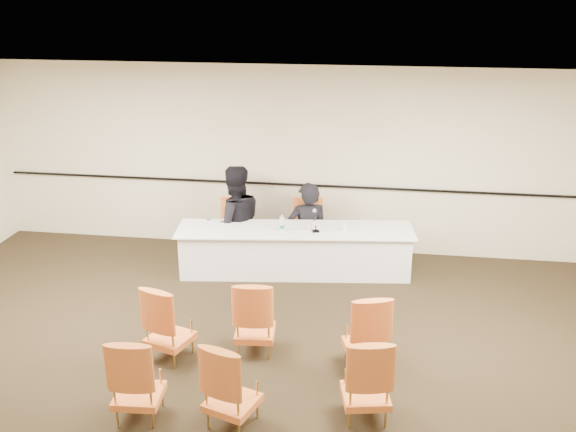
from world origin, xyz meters
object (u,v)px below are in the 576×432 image
object	(u,v)px
aud_chair_front_mid	(255,316)
aud_chair_back_left	(137,376)
panelist_main_chair	(308,231)
coffee_cup	(345,227)
aud_chair_back_right	(366,376)
panel_table	(295,251)
panelist_second	(235,225)
water_bottle	(282,223)
microphone	(316,222)
aud_chair_back_mid	(232,383)
aud_chair_front_right	(366,330)
panelist_main	(308,237)
aud_chair_front_left	(169,321)
panelist_second_chair	(235,230)
drinking_glass	(310,227)

from	to	relation	value
aud_chair_front_mid	aud_chair_back_left	xyz separation A→B (m)	(-0.92, -1.39, 0.00)
panelist_main_chair	aud_chair_front_mid	distance (m)	2.84
coffee_cup	aud_chair_back_right	xyz separation A→B (m)	(0.44, -3.35, -0.29)
coffee_cup	panelist_main_chair	bearing A→B (deg)	138.73
panel_table	panelist_second	xyz separation A→B (m)	(-1.02, 0.41, 0.20)
water_bottle	microphone	bearing A→B (deg)	4.36
aud_chair_back_mid	panelist_second	bearing A→B (deg)	121.23
panelist_main_chair	aud_chair_front_right	distance (m)	3.14
panelist_main_chair	microphone	distance (m)	0.75
panel_table	aud_chair_front_right	bearing A→B (deg)	-71.60
coffee_cup	aud_chair_front_mid	size ratio (longest dim) A/B	0.13
panelist_second	aud_chair_back_right	bearing A→B (deg)	93.87
panelist_main	aud_chair_back_right	distance (m)	4.02
aud_chair_front_right	aud_chair_back_mid	world-z (taller)	same
water_bottle	aud_chair_back_mid	size ratio (longest dim) A/B	0.26
aud_chair_back_mid	aud_chair_back_right	world-z (taller)	same
microphone	panelist_main	bearing A→B (deg)	93.39
aud_chair_front_left	aud_chair_back_right	size ratio (longest dim) A/B	1.00
panelist_main_chair	aud_chair_front_left	distance (m)	3.35
panelist_second_chair	aud_chair_front_right	xyz separation A→B (m)	(2.17, -2.82, 0.00)
aud_chair_front_mid	aud_chair_back_left	size ratio (longest dim) A/B	1.00
drinking_glass	aud_chair_back_right	distance (m)	3.45
panelist_main	aud_chair_front_mid	bearing A→B (deg)	67.72
panelist_second	drinking_glass	size ratio (longest dim) A/B	19.57
panelist_main_chair	aud_chair_front_right	world-z (taller)	same
microphone	drinking_glass	world-z (taller)	microphone
panelist_second_chair	panelist_main_chair	bearing A→B (deg)	-0.00
aud_chair_front_left	aud_chair_front_right	size ratio (longest dim) A/B	1.00
panelist_main	aud_chair_front_left	size ratio (longest dim) A/B	1.89
panel_table	aud_chair_front_mid	bearing A→B (deg)	-101.23
panelist_second_chair	panelist_second	bearing A→B (deg)	-7.03
drinking_glass	aud_chair_back_mid	bearing A→B (deg)	-95.52
coffee_cup	aud_chair_front_left	xyz separation A→B (m)	(-1.86, -2.57, -0.29)
panelist_main	water_bottle	size ratio (longest dim) A/B	7.27
aud_chair_front_mid	aud_chair_back_right	bearing A→B (deg)	-43.45
water_bottle	aud_chair_front_left	size ratio (longest dim) A/B	0.26
panelist_second	aud_chair_back_mid	bearing A→B (deg)	75.92
aud_chair_front_left	panelist_main	bearing A→B (deg)	86.64
panelist_main	water_bottle	distance (m)	0.86
aud_chair_back_mid	aud_chair_front_left	bearing A→B (deg)	151.44
aud_chair_back_mid	panelist_main	bearing A→B (deg)	105.32
panelist_main_chair	aud_chair_back_right	xyz separation A→B (m)	(1.05, -3.88, 0.00)
panelist_second	aud_chair_back_mid	world-z (taller)	panelist_second
aud_chair_front_mid	aud_chair_back_mid	distance (m)	1.36
aud_chair_front_left	panelist_second	bearing A→B (deg)	106.56
panel_table	aud_chair_back_right	size ratio (longest dim) A/B	3.72
panelist_second_chair	aud_chair_front_mid	distance (m)	2.82
panelist_main_chair	panelist_second	distance (m)	1.16
panelist_main_chair	aud_chair_back_left	world-z (taller)	same
panel_table	microphone	distance (m)	0.60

